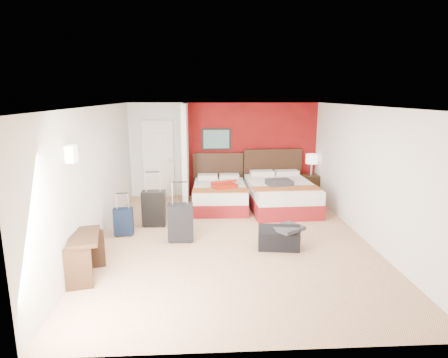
{
  "coord_description": "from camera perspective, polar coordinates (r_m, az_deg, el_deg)",
  "views": [
    {
      "loc": [
        -0.55,
        -6.79,
        2.7
      ],
      "look_at": [
        -0.13,
        0.8,
        1.0
      ],
      "focal_mm": 30.28,
      "sensor_mm": 36.0,
      "label": 1
    }
  ],
  "objects": [
    {
      "name": "ground",
      "position": [
        7.33,
        1.36,
        -9.02
      ],
      "size": [
        6.5,
        6.5,
        0.0
      ],
      "primitive_type": "plane",
      "color": "tan",
      "rests_on": "ground"
    },
    {
      "name": "room_walls",
      "position": [
        8.38,
        -8.99,
        2.53
      ],
      "size": [
        5.02,
        6.52,
        2.5
      ],
      "color": "silver",
      "rests_on": "ground"
    },
    {
      "name": "red_accent_panel",
      "position": [
        10.21,
        4.18,
        4.41
      ],
      "size": [
        3.5,
        0.04,
        2.5
      ],
      "primitive_type": "cube",
      "color": "maroon",
      "rests_on": "ground"
    },
    {
      "name": "partition_wall",
      "position": [
        9.52,
        -5.86,
        3.78
      ],
      "size": [
        0.12,
        1.2,
        2.5
      ],
      "primitive_type": "cube",
      "color": "silver",
      "rests_on": "ground"
    },
    {
      "name": "entry_door",
      "position": [
        10.2,
        -9.9,
        2.97
      ],
      "size": [
        0.82,
        0.06,
        2.05
      ],
      "primitive_type": "cube",
      "color": "silver",
      "rests_on": "ground"
    },
    {
      "name": "bed_left",
      "position": [
        9.25,
        -0.66,
        -2.6
      ],
      "size": [
        1.32,
        1.85,
        0.55
      ],
      "primitive_type": "cube",
      "rotation": [
        0.0,
        0.0,
        -0.02
      ],
      "color": "white",
      "rests_on": "ground"
    },
    {
      "name": "bed_right",
      "position": [
        9.26,
        8.51,
        -2.43
      ],
      "size": [
        1.59,
        2.2,
        0.64
      ],
      "primitive_type": "cube",
      "rotation": [
        0.0,
        0.0,
        0.05
      ],
      "color": "silver",
      "rests_on": "ground"
    },
    {
      "name": "red_suitcase_open",
      "position": [
        9.08,
        -0.0,
        -0.8
      ],
      "size": [
        0.82,
        0.92,
        0.1
      ],
      "primitive_type": "cube",
      "rotation": [
        0.0,
        0.0,
        0.43
      ],
      "color": "#A71F0E",
      "rests_on": "bed_left"
    },
    {
      "name": "jacket_bundle",
      "position": [
        8.86,
        8.35,
        -0.54
      ],
      "size": [
        0.62,
        0.54,
        0.13
      ],
      "primitive_type": "cube",
      "rotation": [
        0.0,
        0.0,
        0.18
      ],
      "color": "#333338",
      "rests_on": "bed_right"
    },
    {
      "name": "nightstand",
      "position": [
        10.34,
        12.92,
        -1.08
      ],
      "size": [
        0.49,
        0.49,
        0.62
      ],
      "primitive_type": "cube",
      "rotation": [
        0.0,
        0.0,
        0.11
      ],
      "color": "#322010",
      "rests_on": "ground"
    },
    {
      "name": "table_lamp",
      "position": [
        10.22,
        13.08,
        2.12
      ],
      "size": [
        0.37,
        0.37,
        0.56
      ],
      "primitive_type": "cylinder",
      "rotation": [
        0.0,
        0.0,
        -0.21
      ],
      "color": "white",
      "rests_on": "nightstand"
    },
    {
      "name": "suitcase_black",
      "position": [
        8.05,
        -10.52,
        -4.52
      ],
      "size": [
        0.48,
        0.3,
        0.72
      ],
      "primitive_type": "cube",
      "rotation": [
        0.0,
        0.0,
        0.0
      ],
      "color": "black",
      "rests_on": "ground"
    },
    {
      "name": "suitcase_charcoal",
      "position": [
        7.15,
        -6.57,
        -6.71
      ],
      "size": [
        0.47,
        0.29,
        0.69
      ],
      "primitive_type": "cube",
      "rotation": [
        0.0,
        0.0,
        0.0
      ],
      "color": "black",
      "rests_on": "ground"
    },
    {
      "name": "suitcase_navy",
      "position": [
        7.67,
        -14.92,
        -6.41
      ],
      "size": [
        0.39,
        0.27,
        0.51
      ],
      "primitive_type": "cube",
      "rotation": [
        0.0,
        0.0,
        0.11
      ],
      "color": "black",
      "rests_on": "ground"
    },
    {
      "name": "duffel_bag",
      "position": [
        6.9,
        8.26,
        -8.9
      ],
      "size": [
        0.77,
        0.48,
        0.37
      ],
      "primitive_type": "cube",
      "rotation": [
        0.0,
        0.0,
        -0.14
      ],
      "color": "black",
      "rests_on": "ground"
    },
    {
      "name": "jacket_draped",
      "position": [
        6.81,
        9.65,
        -7.3
      ],
      "size": [
        0.64,
        0.62,
        0.07
      ],
      "primitive_type": "cube",
      "rotation": [
        0.0,
        0.0,
        0.61
      ],
      "color": "#343438",
      "rests_on": "duffel_bag"
    },
    {
      "name": "desk",
      "position": [
        6.1,
        -20.15,
        -10.95
      ],
      "size": [
        0.58,
        0.89,
        0.69
      ],
      "primitive_type": "cube",
      "rotation": [
        0.0,
        0.0,
        0.22
      ],
      "color": "black",
      "rests_on": "ground"
    }
  ]
}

